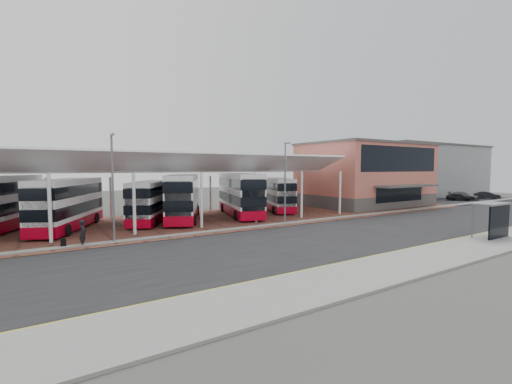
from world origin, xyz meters
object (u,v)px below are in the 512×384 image
Objects in this scene: bus_4 at (240,195)px; carpark_car_b at (463,196)px; pedestrian at (83,233)px; bus_3 at (184,197)px; carpark_car_a at (458,197)px; carpark_car_c at (487,195)px; terminal at (365,174)px; bus_2 at (151,202)px; bus_shelter at (496,216)px; bus_5 at (276,194)px; bus_1 at (68,204)px.

bus_4 reaches higher than carpark_car_b.
pedestrian is 59.97m from carpark_car_b.
bus_4 is at bearing 23.35° from bus_3.
pedestrian is 0.40× the size of carpark_car_b.
carpark_car_c is (7.47, -1.14, 0.02)m from carpark_car_a.
terminal is 5.01× the size of carpark_car_a.
bus_3 reaches higher than carpark_car_c.
bus_3 is 6.80m from bus_4.
bus_2 is 0.82× the size of bus_4.
pedestrian is at bearing 167.57° from carpark_car_b.
carpark_car_a is at bearing 23.63° from bus_2.
bus_shelter is (17.30, -22.50, -0.63)m from bus_3.
bus_4 is at bearing -179.95° from terminal.
pedestrian is at bearing -168.69° from terminal.
terminal is at bearing 16.17° from bus_4.
bus_3 is at bearing -165.85° from bus_4.
bus_5 is (-15.48, 1.46, -2.50)m from terminal.
bus_shelter is (4.17, -23.74, -0.34)m from bus_5.
bus_shelter is (27.78, -14.46, 0.83)m from pedestrian.
carpark_car_b is at bearing 10.78° from bus_4.
carpark_car_a is at bearing -69.48° from pedestrian.
bus_3 reaches higher than bus_5.
bus_2 is 16.47m from bus_5.
bus_3 reaches higher than pedestrian.
bus_1 is at bearing 135.79° from carpark_car_a.
bus_shelter is (-37.15, -16.76, 1.09)m from carpark_car_c.
bus_4 is 2.59× the size of carpark_car_b.
bus_3 is (-28.62, 0.21, -2.21)m from terminal.
bus_5 is at bearing 100.55° from bus_shelter.
bus_1 is 65.57m from carpark_car_c.
carpark_car_c reaches higher than carpark_car_a.
carpark_car_c is at bearing -48.21° from carpark_car_a.
bus_1 is at bearing -155.30° from bus_3.
bus_4 is 40.47m from carpark_car_a.
terminal is 5.42× the size of bus_shelter.
terminal is 1.84× the size of bus_2.
carpark_car_b reaches higher than carpark_car_a.
bus_4 is (6.79, -0.23, 0.04)m from bus_3.
pedestrian is (-39.10, -7.82, -3.67)m from terminal.
bus_2 is 10.14m from bus_4.
terminal reaches higher than carpark_car_c.
carpark_car_c is at bearing 20.02° from bus_1.
bus_2 is 2.55× the size of carpark_car_c.
carpark_car_a is (18.37, -4.39, -3.95)m from terminal.
carpark_car_c is 40.77m from bus_shelter.
terminal is 28.70m from bus_3.
bus_shelter is (-29.69, -17.90, 1.11)m from carpark_car_a.
bus_3 is 1.12× the size of bus_5.
bus_5 reaches higher than bus_shelter.
pedestrian is at bearing -100.87° from bus_2.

